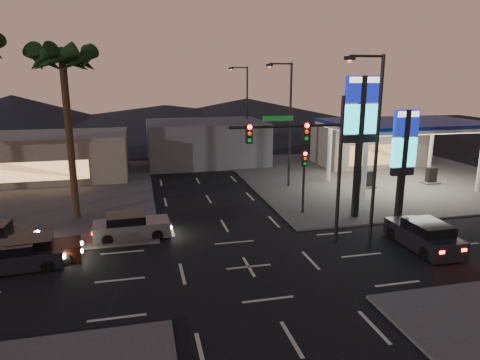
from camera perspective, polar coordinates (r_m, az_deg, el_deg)
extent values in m
plane|color=black|center=(21.05, 1.17, -11.50)|extent=(140.00, 140.00, 0.00)
cube|color=#47443F|center=(41.20, 17.38, 0.55)|extent=(24.00, 24.00, 0.12)
cylinder|color=silver|center=(32.31, 16.28, 1.58)|extent=(0.36, 0.36, 5.00)
cylinder|color=silver|center=(37.54, 11.81, 3.46)|extent=(0.36, 0.36, 5.00)
cylinder|color=silver|center=(42.73, 24.09, 3.77)|extent=(0.36, 0.36, 5.00)
cube|color=silver|center=(37.06, 21.08, 6.94)|extent=(12.00, 8.00, 0.50)
cube|color=white|center=(37.09, 21.04, 6.48)|extent=(11.60, 7.60, 0.06)
cube|color=navy|center=(37.04, 21.09, 7.17)|extent=(12.20, 8.20, 0.25)
cube|color=black|center=(36.19, 16.55, 0.06)|extent=(0.80, 0.50, 1.40)
cube|color=black|center=(39.49, 24.14, 0.53)|extent=(0.80, 0.50, 1.40)
cube|color=#726B5B|center=(46.08, 16.57, 4.40)|extent=(10.00, 6.00, 4.00)
cube|color=black|center=(27.75, 15.56, 3.92)|extent=(0.35, 0.35, 9.00)
cube|color=navy|center=(27.40, 16.06, 11.57)|extent=(2.20, 0.30, 1.60)
cube|color=white|center=(27.39, 16.14, 12.71)|extent=(1.98, 0.32, 0.35)
cube|color=#1AF1FF|center=(27.51, 15.81, 7.82)|extent=(2.20, 0.30, 1.80)
cube|color=black|center=(27.64, 15.65, 5.35)|extent=(2.09, 0.28, 0.50)
cube|color=black|center=(28.38, 20.83, 1.68)|extent=(0.35, 0.35, 7.00)
cube|color=navy|center=(27.99, 21.30, 7.09)|extent=(1.60, 0.30, 1.60)
cube|color=white|center=(27.94, 21.40, 8.21)|extent=(1.44, 0.32, 0.35)
cube|color=#1AF1FF|center=(28.22, 20.98, 3.47)|extent=(1.60, 0.30, 1.80)
cube|color=black|center=(28.44, 20.78, 1.09)|extent=(1.52, 0.28, 0.50)
cylinder|color=black|center=(23.42, 13.11, 1.09)|extent=(0.20, 0.20, 8.00)
cylinder|color=black|center=(21.85, 6.34, 7.14)|extent=(6.00, 0.14, 0.14)
cube|color=#0C3F14|center=(21.64, 5.10, 8.17)|extent=(1.60, 0.05, 0.25)
cube|color=black|center=(22.23, 8.76, 6.40)|extent=(0.32, 0.25, 1.00)
sphere|color=#FF0C07|center=(22.06, 8.94, 7.20)|extent=(0.22, 0.22, 0.22)
sphere|color=orange|center=(22.10, 8.91, 6.35)|extent=(0.20, 0.20, 0.20)
sphere|color=#0CB226|center=(22.14, 8.88, 5.50)|extent=(0.20, 0.20, 0.20)
cube|color=black|center=(21.30, 1.21, 6.24)|extent=(0.32, 0.25, 1.00)
sphere|color=#FF0C07|center=(21.11, 1.31, 7.07)|extent=(0.22, 0.22, 0.22)
sphere|color=orange|center=(21.15, 1.31, 6.19)|extent=(0.20, 0.20, 0.20)
sphere|color=#0CB226|center=(21.20, 1.30, 5.30)|extent=(0.20, 0.20, 0.20)
cylinder|color=black|center=(28.31, 8.45, -0.71)|extent=(0.16, 0.16, 4.00)
cube|color=black|center=(27.93, 8.58, 2.87)|extent=(0.32, 0.25, 1.00)
sphere|color=#FF0C07|center=(27.73, 8.72, 3.48)|extent=(0.22, 0.22, 0.22)
sphere|color=orange|center=(27.79, 8.69, 2.81)|extent=(0.20, 0.20, 0.20)
sphere|color=#0CB226|center=(27.85, 8.67, 2.15)|extent=(0.20, 0.20, 0.20)
cylinder|color=black|center=(23.08, 17.69, 3.16)|extent=(0.18, 0.18, 10.00)
cylinder|color=black|center=(22.31, 16.56, 15.56)|extent=(1.80, 0.12, 0.12)
cube|color=black|center=(21.88, 14.42, 15.47)|extent=(0.50, 0.25, 0.18)
sphere|color=#FFCC8C|center=(21.88, 14.40, 15.16)|extent=(0.20, 0.20, 0.20)
cylinder|color=black|center=(34.75, 6.68, 7.03)|extent=(0.18, 0.18, 10.00)
cylinder|color=black|center=(34.24, 5.44, 15.18)|extent=(1.80, 0.12, 0.12)
cube|color=black|center=(33.96, 3.95, 15.05)|extent=(0.50, 0.25, 0.18)
sphere|color=#FFCC8C|center=(33.96, 3.94, 14.85)|extent=(0.20, 0.20, 0.20)
cylinder|color=black|center=(48.08, 0.95, 8.93)|extent=(0.18, 0.18, 10.00)
cylinder|color=black|center=(47.72, -0.11, 14.78)|extent=(1.80, 0.12, 0.12)
cube|color=black|center=(47.52, -1.20, 14.66)|extent=(0.50, 0.25, 0.18)
sphere|color=#FFCC8C|center=(47.52, -1.20, 14.52)|extent=(0.20, 0.20, 0.20)
cylinder|color=black|center=(28.52, -21.74, 4.93)|extent=(0.44, 0.44, 10.20)
sphere|color=black|center=(28.29, -22.67, 15.18)|extent=(0.90, 0.90, 0.90)
cone|color=black|center=(28.11, -19.92, 14.81)|extent=(0.90, 2.74, 1.91)
cone|color=black|center=(29.07, -20.49, 14.70)|extent=(2.57, 2.57, 1.91)
cone|color=black|center=(29.56, -22.22, 14.52)|extent=(2.74, 0.90, 1.91)
cone|color=black|center=(29.33, -24.16, 14.36)|extent=(2.57, 2.57, 1.91)
cone|color=black|center=(28.50, -25.27, 14.31)|extent=(0.90, 2.74, 1.91)
cone|color=black|center=(27.53, -24.86, 14.42)|extent=(2.57, 2.57, 1.91)
cone|color=black|center=(26.99, -23.05, 14.63)|extent=(2.74, 0.90, 1.91)
cone|color=black|center=(27.24, -20.95, 14.79)|extent=(2.57, 2.57, 1.91)
cube|color=#726B5B|center=(42.06, -25.78, 2.77)|extent=(16.00, 8.00, 4.00)
cube|color=#4C4C51|center=(45.46, -4.58, 5.06)|extent=(12.00, 9.00, 4.40)
cone|color=black|center=(81.22, -27.96, 7.87)|extent=(40.00, 40.00, 6.00)
cone|color=black|center=(81.16, 0.86, 9.08)|extent=(50.00, 50.00, 5.00)
cone|color=black|center=(78.90, -9.88, 8.38)|extent=(60.00, 60.00, 4.00)
cube|color=black|center=(23.17, -27.31, -9.35)|extent=(4.09, 1.99, 0.81)
cube|color=black|center=(23.03, -28.12, -8.13)|extent=(2.10, 1.69, 0.59)
cylinder|color=black|center=(23.76, -23.95, -8.96)|extent=(0.59, 0.26, 0.58)
cylinder|color=black|center=(22.36, -24.32, -10.42)|extent=(0.59, 0.26, 0.58)
sphere|color=#FFF2BF|center=(23.38, -22.30, -8.45)|extent=(0.20, 0.20, 0.20)
sphere|color=#FFF2BF|center=(22.38, -22.48, -9.46)|extent=(0.20, 0.20, 0.20)
cube|color=black|center=(23.42, -25.36, -8.87)|extent=(4.19, 2.13, 0.82)
cube|color=black|center=(23.27, -26.17, -7.65)|extent=(2.17, 1.77, 0.59)
cylinder|color=black|center=(24.11, -22.10, -8.44)|extent=(0.61, 0.28, 0.58)
cylinder|color=black|center=(22.67, -22.22, -9.87)|extent=(0.61, 0.28, 0.58)
cylinder|color=black|center=(24.40, -28.17, -8.83)|extent=(0.61, 0.28, 0.58)
cylinder|color=black|center=(22.98, -28.69, -10.25)|extent=(0.61, 0.28, 0.58)
sphere|color=#FFF2BF|center=(23.76, -20.41, -7.90)|extent=(0.20, 0.20, 0.20)
sphere|color=#FFF2BF|center=(22.74, -20.41, -8.88)|extent=(0.20, 0.20, 0.20)
cube|color=#58585A|center=(25.20, -14.22, -6.31)|extent=(4.28, 1.97, 0.86)
cube|color=black|center=(25.01, -14.95, -5.12)|extent=(2.18, 1.72, 0.62)
cylinder|color=black|center=(26.09, -11.32, -5.97)|extent=(0.62, 0.26, 0.61)
cylinder|color=black|center=(24.57, -10.98, -7.20)|extent=(0.62, 0.26, 0.61)
cylinder|color=black|center=(26.05, -17.21, -6.37)|extent=(0.62, 0.26, 0.61)
cylinder|color=black|center=(24.52, -17.25, -7.63)|extent=(0.62, 0.26, 0.61)
sphere|color=#FFF2BF|center=(25.84, -9.61, -5.42)|extent=(0.21, 0.21, 0.21)
sphere|color=#FFF2BF|center=(24.77, -9.29, -6.26)|extent=(0.21, 0.21, 0.21)
cube|color=#FF140A|center=(25.74, -18.98, -5.89)|extent=(0.09, 0.24, 0.13)
cube|color=#FF140A|center=(24.66, -19.09, -6.75)|extent=(0.09, 0.24, 0.13)
cylinder|color=black|center=(26.86, -26.69, -6.67)|extent=(0.59, 0.25, 0.58)
cylinder|color=black|center=(25.47, -27.63, -7.85)|extent=(0.59, 0.25, 0.58)
sphere|color=#FFF2BF|center=(26.36, -25.36, -6.26)|extent=(0.20, 0.20, 0.20)
sphere|color=#FFF2BF|center=(25.37, -25.97, -7.08)|extent=(0.20, 0.20, 0.20)
cube|color=black|center=(25.05, 23.20, -7.05)|extent=(1.92, 4.55, 0.93)
cube|color=black|center=(24.61, 23.75, -5.93)|extent=(1.76, 2.27, 0.67)
cylinder|color=black|center=(25.74, 19.66, -6.74)|extent=(0.25, 0.66, 0.66)
cylinder|color=black|center=(26.71, 22.85, -6.29)|extent=(0.25, 0.66, 0.66)
cylinder|color=black|center=(23.55, 23.48, -9.00)|extent=(0.25, 0.66, 0.66)
cylinder|color=black|center=(24.61, 26.80, -8.38)|extent=(0.25, 0.66, 0.66)
cube|color=#FF140A|center=(22.97, 25.33, -8.71)|extent=(0.26, 0.08, 0.14)
cube|color=#FF140A|center=(23.74, 27.70, -8.26)|extent=(0.26, 0.08, 0.14)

